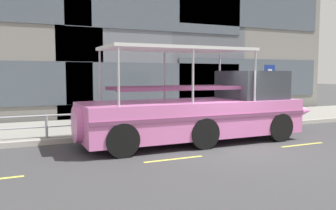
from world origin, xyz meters
name	(u,v)px	position (x,y,z in m)	size (l,w,h in m)	color
ground_plane	(235,148)	(0.00, 0.00, 0.00)	(120.00, 120.00, 0.00)	#3D3D3F
sidewalk	(165,123)	(0.00, 5.60, 0.09)	(32.00, 4.80, 0.18)	gray
curb_edge	(190,131)	(0.00, 3.11, 0.09)	(32.00, 0.18, 0.18)	#B2ADA3
lane_centreline	(244,151)	(0.00, -0.48, 0.00)	(25.80, 0.12, 0.01)	#DBD64C
curb_guardrail	(171,116)	(-0.68, 3.45, 0.71)	(12.72, 0.09, 0.80)	#9EA0A8
parking_sign	(269,83)	(4.65, 3.89, 1.96)	(0.60, 0.12, 2.62)	#4C4F54
duck_tour_boat	(206,111)	(-0.23, 1.46, 1.08)	(9.62, 2.57, 3.26)	pink
pedestrian_near_bow	(229,100)	(3.08, 4.86, 1.12)	(0.45, 0.21, 1.55)	#1E2338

